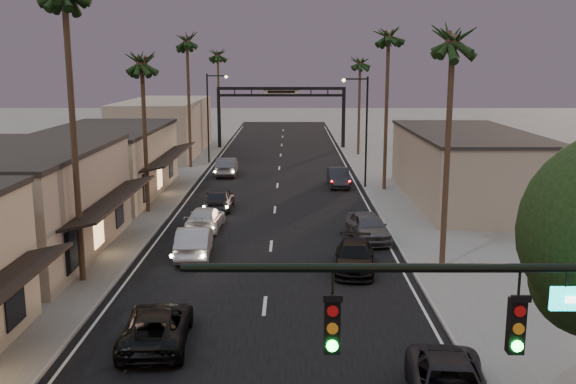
{
  "coord_description": "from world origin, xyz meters",
  "views": [
    {
      "loc": [
        1.07,
        -6.46,
        10.03
      ],
      "look_at": [
        0.94,
        30.91,
        2.5
      ],
      "focal_mm": 40.0,
      "sensor_mm": 36.0,
      "label": 1
    }
  ],
  "objects_px": {
    "streetlight_right": "(363,123)",
    "oncoming_silver": "(194,241)",
    "palm_ra": "(453,32)",
    "curbside_black": "(354,257)",
    "traffic_signal": "(553,351)",
    "oncoming_pickup": "(157,326)",
    "palm_rb": "(389,31)",
    "streetlight_left": "(211,111)",
    "palm_ld": "(187,37)",
    "palm_lc": "(141,56)",
    "palm_far": "(218,52)",
    "palm_rc": "(360,59)",
    "arch": "(281,102)"
  },
  "relations": [
    {
      "from": "streetlight_right",
      "to": "oncoming_silver",
      "type": "bearing_deg",
      "value": -120.03
    },
    {
      "from": "palm_ra",
      "to": "curbside_black",
      "type": "height_order",
      "value": "palm_ra"
    },
    {
      "from": "traffic_signal",
      "to": "oncoming_pickup",
      "type": "xyz_separation_m",
      "value": [
        -9.45,
        11.28,
        -4.39
      ]
    },
    {
      "from": "palm_rb",
      "to": "streetlight_left",
      "type": "bearing_deg",
      "value": 137.95
    },
    {
      "from": "oncoming_pickup",
      "to": "palm_ld",
      "type": "bearing_deg",
      "value": -86.22
    },
    {
      "from": "streetlight_left",
      "to": "palm_lc",
      "type": "bearing_deg",
      "value": -94.37
    },
    {
      "from": "palm_lc",
      "to": "oncoming_silver",
      "type": "bearing_deg",
      "value": -65.01
    },
    {
      "from": "palm_lc",
      "to": "palm_far",
      "type": "bearing_deg",
      "value": 89.59
    },
    {
      "from": "oncoming_silver",
      "to": "palm_rc",
      "type": "bearing_deg",
      "value": -111.88
    },
    {
      "from": "palm_far",
      "to": "palm_rb",
      "type": "bearing_deg",
      "value": -63.57
    },
    {
      "from": "streetlight_right",
      "to": "palm_rb",
      "type": "height_order",
      "value": "palm_rb"
    },
    {
      "from": "oncoming_pickup",
      "to": "oncoming_silver",
      "type": "distance_m",
      "value": 10.84
    },
    {
      "from": "curbside_black",
      "to": "palm_rb",
      "type": "bearing_deg",
      "value": 84.07
    },
    {
      "from": "traffic_signal",
      "to": "palm_lc",
      "type": "height_order",
      "value": "palm_lc"
    },
    {
      "from": "palm_ld",
      "to": "palm_far",
      "type": "height_order",
      "value": "palm_ld"
    },
    {
      "from": "palm_lc",
      "to": "streetlight_left",
      "type": "bearing_deg",
      "value": 85.63
    },
    {
      "from": "streetlight_right",
      "to": "palm_ld",
      "type": "bearing_deg",
      "value": 147.21
    },
    {
      "from": "traffic_signal",
      "to": "palm_far",
      "type": "bearing_deg",
      "value": 100.7
    },
    {
      "from": "palm_rc",
      "to": "streetlight_left",
      "type": "bearing_deg",
      "value": -158.86
    },
    {
      "from": "streetlight_left",
      "to": "palm_rc",
      "type": "bearing_deg",
      "value": 21.14
    },
    {
      "from": "palm_lc",
      "to": "palm_ra",
      "type": "xyz_separation_m",
      "value": [
        17.2,
        -12.0,
        0.97
      ]
    },
    {
      "from": "palm_ra",
      "to": "oncoming_silver",
      "type": "distance_m",
      "value": 16.62
    },
    {
      "from": "streetlight_right",
      "to": "palm_rb",
      "type": "relative_size",
      "value": 0.63
    },
    {
      "from": "streetlight_left",
      "to": "palm_rc",
      "type": "xyz_separation_m",
      "value": [
        15.52,
        6.0,
        5.14
      ]
    },
    {
      "from": "palm_ra",
      "to": "palm_rb",
      "type": "xyz_separation_m",
      "value": [
        0.0,
        20.0,
        0.97
      ]
    },
    {
      "from": "arch",
      "to": "palm_far",
      "type": "distance_m",
      "value": 12.96
    },
    {
      "from": "palm_ra",
      "to": "palm_ld",
      "type": "bearing_deg",
      "value": 119.02
    },
    {
      "from": "traffic_signal",
      "to": "palm_ld",
      "type": "xyz_separation_m",
      "value": [
        -14.29,
        51.0,
        7.33
      ]
    },
    {
      "from": "palm_ra",
      "to": "oncoming_pickup",
      "type": "distance_m",
      "value": 18.56
    },
    {
      "from": "traffic_signal",
      "to": "oncoming_pickup",
      "type": "relative_size",
      "value": 1.71
    },
    {
      "from": "palm_ld",
      "to": "oncoming_silver",
      "type": "relative_size",
      "value": 2.92
    },
    {
      "from": "streetlight_left",
      "to": "palm_ra",
      "type": "bearing_deg",
      "value": -65.46
    },
    {
      "from": "traffic_signal",
      "to": "palm_rc",
      "type": "relative_size",
      "value": 0.7
    },
    {
      "from": "streetlight_left",
      "to": "curbside_black",
      "type": "distance_m",
      "value": 36.3
    },
    {
      "from": "oncoming_silver",
      "to": "palm_ld",
      "type": "bearing_deg",
      "value": -84.43
    },
    {
      "from": "palm_rc",
      "to": "palm_ra",
      "type": "bearing_deg",
      "value": -90.0
    },
    {
      "from": "arch",
      "to": "streetlight_right",
      "type": "bearing_deg",
      "value": -74.53
    },
    {
      "from": "streetlight_left",
      "to": "palm_lc",
      "type": "height_order",
      "value": "palm_lc"
    },
    {
      "from": "oncoming_pickup",
      "to": "curbside_black",
      "type": "height_order",
      "value": "oncoming_pickup"
    },
    {
      "from": "streetlight_left",
      "to": "curbside_black",
      "type": "xyz_separation_m",
      "value": [
        11.15,
        -34.23,
        -4.65
      ]
    },
    {
      "from": "arch",
      "to": "oncoming_silver",
      "type": "distance_m",
      "value": 44.32
    },
    {
      "from": "palm_rb",
      "to": "oncoming_pickup",
      "type": "height_order",
      "value": "palm_rb"
    },
    {
      "from": "arch",
      "to": "palm_rb",
      "type": "distance_m",
      "value": 28.24
    },
    {
      "from": "arch",
      "to": "palm_far",
      "type": "xyz_separation_m",
      "value": [
        -8.3,
        8.0,
        5.91
      ]
    },
    {
      "from": "palm_ld",
      "to": "palm_rc",
      "type": "relative_size",
      "value": 1.16
    },
    {
      "from": "streetlight_right",
      "to": "palm_lc",
      "type": "xyz_separation_m",
      "value": [
        -15.52,
        -9.0,
        5.14
      ]
    },
    {
      "from": "palm_ld",
      "to": "palm_ra",
      "type": "height_order",
      "value": "palm_ld"
    },
    {
      "from": "palm_rb",
      "to": "curbside_black",
      "type": "relative_size",
      "value": 3.02
    },
    {
      "from": "palm_lc",
      "to": "palm_rb",
      "type": "height_order",
      "value": "palm_rb"
    },
    {
      "from": "oncoming_pickup",
      "to": "streetlight_left",
      "type": "bearing_deg",
      "value": -88.94
    }
  ]
}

